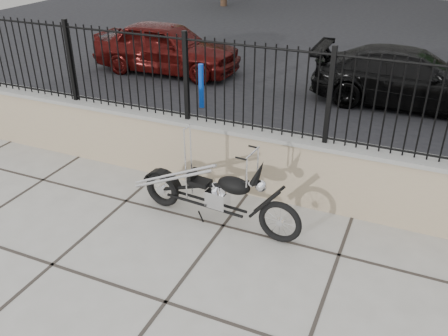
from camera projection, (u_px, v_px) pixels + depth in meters
name	position (u px, v px, depth m)	size (l,w,h in m)	color
ground_plane	(166.00, 302.00, 4.94)	(90.00, 90.00, 0.00)	#99968E
parking_lot	(362.00, 42.00, 15.03)	(30.00, 30.00, 0.00)	black
retaining_wall	(251.00, 161.00, 6.73)	(14.00, 0.36, 0.96)	gray
iron_fence	(254.00, 88.00, 6.22)	(14.00, 0.08, 1.20)	black
chopper_motorcycle	(214.00, 178.00, 5.94)	(2.16, 0.38, 1.29)	black
car_red	(167.00, 47.00, 11.87)	(1.50, 3.72, 1.27)	#400A09
car_black	(410.00, 78.00, 9.79)	(1.63, 4.00, 1.16)	black
bollard_a	(201.00, 86.00, 9.72)	(0.11, 0.11, 0.92)	#0B15AC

